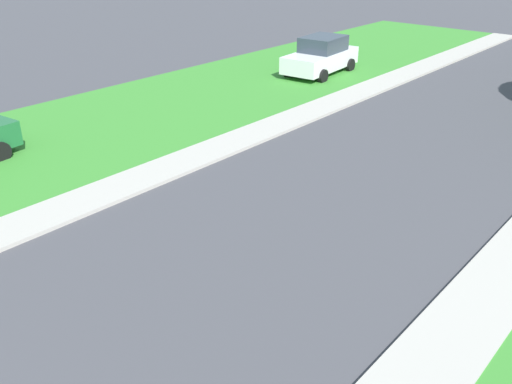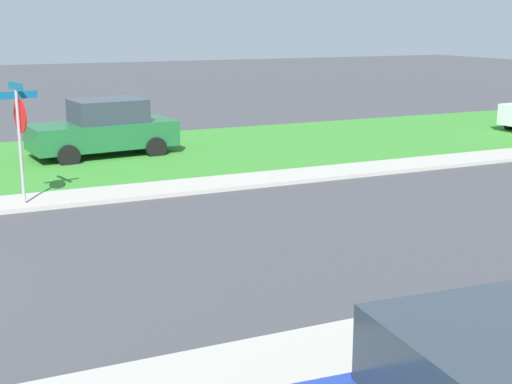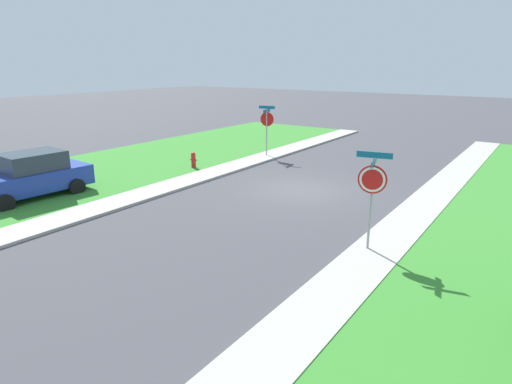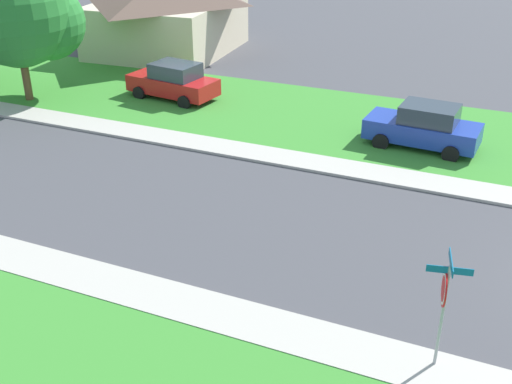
{
  "view_description": "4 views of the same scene",
  "coord_description": "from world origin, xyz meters",
  "px_view_note": "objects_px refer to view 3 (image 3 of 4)",
  "views": [
    {
      "loc": [
        7.07,
        1.83,
        6.51
      ],
      "look_at": [
        0.15,
        9.9,
        1.4
      ],
      "focal_mm": 39.33,
      "sensor_mm": 36.0,
      "label": 1
    },
    {
      "loc": [
        11.74,
        2.61,
        4.06
      ],
      "look_at": [
        1.66,
        7.2,
        1.4
      ],
      "focal_mm": 50.27,
      "sensor_mm": 36.0,
      "label": 2
    },
    {
      "loc": [
        -8.21,
        15.2,
        4.97
      ],
      "look_at": [
        -1.35,
        5.21,
        1.4
      ],
      "focal_mm": 30.83,
      "sensor_mm": 36.0,
      "label": 3
    },
    {
      "loc": [
        -15.52,
        3.69,
        9.49
      ],
      "look_at": [
        -0.8,
        10.1,
        1.4
      ],
      "focal_mm": 43.93,
      "sensor_mm": 36.0,
      "label": 4
    }
  ],
  "objects_px": {
    "stop_sign_near_corner": "(267,122)",
    "stop_sign_far_corner": "(372,185)",
    "fire_hydrant": "(193,160)",
    "car_blue_behind_trees": "(31,176)"
  },
  "relations": [
    {
      "from": "stop_sign_near_corner",
      "to": "stop_sign_far_corner",
      "type": "distance_m",
      "value": 12.91
    },
    {
      "from": "stop_sign_near_corner",
      "to": "fire_hydrant",
      "type": "distance_m",
      "value": 4.86
    },
    {
      "from": "car_blue_behind_trees",
      "to": "fire_hydrant",
      "type": "distance_m",
      "value": 7.3
    },
    {
      "from": "fire_hydrant",
      "to": "stop_sign_far_corner",
      "type": "bearing_deg",
      "value": 156.42
    },
    {
      "from": "stop_sign_near_corner",
      "to": "stop_sign_far_corner",
      "type": "bearing_deg",
      "value": 135.5
    },
    {
      "from": "stop_sign_near_corner",
      "to": "car_blue_behind_trees",
      "type": "xyz_separation_m",
      "value": [
        3.12,
        11.52,
        -1.01
      ]
    },
    {
      "from": "car_blue_behind_trees",
      "to": "stop_sign_far_corner",
      "type": "bearing_deg",
      "value": -168.68
    },
    {
      "from": "car_blue_behind_trees",
      "to": "stop_sign_near_corner",
      "type": "bearing_deg",
      "value": -105.14
    },
    {
      "from": "fire_hydrant",
      "to": "stop_sign_near_corner",
      "type": "bearing_deg",
      "value": -106.76
    },
    {
      "from": "stop_sign_near_corner",
      "to": "fire_hydrant",
      "type": "height_order",
      "value": "stop_sign_near_corner"
    }
  ]
}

